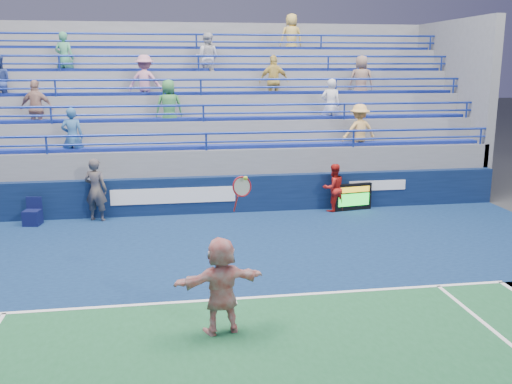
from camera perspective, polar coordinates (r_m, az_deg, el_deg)
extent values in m
plane|color=#333538|center=(10.93, -2.23, -10.72)|extent=(120.00, 120.00, 0.00)
cube|color=#0D2344|center=(12.96, -3.39, -6.86)|extent=(18.00, 8.40, 0.02)
cube|color=white|center=(10.92, -2.24, -10.62)|extent=(11.00, 0.10, 0.01)
cube|color=white|center=(10.83, -2.17, -10.83)|extent=(0.08, 0.30, 0.01)
cube|color=#091736|center=(16.93, -4.85, -0.30)|extent=(18.00, 0.30, 1.10)
cube|color=white|center=(16.73, -8.23, -0.37)|extent=(3.60, 0.02, 0.45)
cube|color=white|center=(17.87, 12.05, 0.65)|extent=(1.80, 0.02, 0.30)
cube|color=slate|center=(19.81, -5.48, 1.60)|extent=(18.00, 5.60, 1.10)
cube|color=slate|center=(19.74, -5.51, 2.66)|extent=(18.00, 5.60, 1.85)
cube|color=navy|center=(17.27, -5.08, 4.51)|extent=(17.40, 0.45, 0.10)
cylinder|color=navy|center=(16.82, -5.02, 5.84)|extent=(18.00, 0.07, 0.07)
cube|color=slate|center=(20.18, -5.62, 3.96)|extent=(18.00, 4.60, 2.60)
cube|color=navy|center=(18.18, -5.35, 7.29)|extent=(17.40, 0.45, 0.10)
cylinder|color=navy|center=(17.74, -5.30, 8.62)|extent=(18.00, 0.07, 0.07)
cube|color=slate|center=(20.62, -5.73, 5.19)|extent=(18.00, 3.60, 3.35)
cube|color=navy|center=(19.12, -5.60, 9.81)|extent=(17.40, 0.45, 0.10)
cylinder|color=navy|center=(18.70, -5.55, 11.12)|extent=(18.00, 0.07, 0.07)
cube|color=slate|center=(21.07, -5.83, 6.38)|extent=(18.00, 2.60, 4.10)
cube|color=navy|center=(20.10, -5.82, 12.08)|extent=(17.40, 0.45, 0.10)
cylinder|color=navy|center=(19.70, -5.78, 13.38)|extent=(18.00, 0.07, 0.07)
cube|color=slate|center=(21.53, -5.93, 7.51)|extent=(18.00, 1.60, 4.85)
cube|color=navy|center=(21.10, -6.03, 14.14)|extent=(17.40, 0.45, 0.10)
cylinder|color=navy|center=(20.72, -6.00, 15.41)|extent=(18.00, 0.07, 0.07)
imported|color=silver|center=(20.12, -4.90, 13.18)|extent=(0.98, 0.86, 1.70)
imported|color=#DEBE56|center=(19.41, 1.81, 11.02)|extent=(1.00, 0.43, 1.70)
imported|color=#429267|center=(20.32, -18.59, 12.58)|extent=(0.70, 0.54, 1.70)
imported|color=#E5C059|center=(21.59, 3.55, 15.16)|extent=(0.86, 0.59, 1.70)
imported|color=#C57F9A|center=(19.08, -11.03, 10.77)|extent=(1.21, 0.85, 1.70)
imported|color=#397F41|center=(18.11, -8.68, 8.39)|extent=(0.87, 0.61, 1.70)
imported|color=#FDBE62|center=(18.19, 10.28, 5.98)|extent=(1.16, 0.74, 1.70)
imported|color=tan|center=(18.51, -21.07, 7.79)|extent=(1.05, 0.58, 1.70)
imported|color=#2E5B8C|center=(17.40, -17.88, 5.27)|extent=(0.63, 0.42, 1.70)
imported|color=#8E6F5F|center=(20.20, 10.47, 10.89)|extent=(0.94, 0.73, 1.70)
imported|color=silver|center=(18.87, 7.47, 8.60)|extent=(0.69, 0.52, 1.70)
cube|color=black|center=(17.44, 9.66, -0.51)|extent=(1.20, 0.33, 0.83)
cube|color=gold|center=(17.32, 9.76, 0.23)|extent=(1.02, 0.02, 0.17)
cube|color=#19E533|center=(17.38, 9.73, -0.77)|extent=(1.02, 0.02, 0.37)
cube|color=#0C113D|center=(16.81, -21.44, -2.42)|extent=(0.50, 0.50, 0.43)
cube|color=#0C113D|center=(16.90, -21.41, -1.00)|extent=(0.43, 0.12, 0.33)
imported|color=white|center=(9.41, -3.50, -9.32)|extent=(1.58, 0.76, 1.64)
torus|color=#AC1520|center=(8.96, -1.41, 0.55)|extent=(0.34, 0.19, 0.33)
cylinder|color=#AC1520|center=(9.01, -2.03, -1.17)|extent=(0.07, 0.19, 0.30)
sphere|color=#CADC33|center=(8.89, -1.05, 1.39)|extent=(0.07, 0.07, 0.07)
imported|color=#121933|center=(16.57, -15.72, 0.21)|extent=(0.76, 0.63, 1.79)
imported|color=red|center=(17.17, 7.75, 0.41)|extent=(0.82, 0.72, 1.45)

